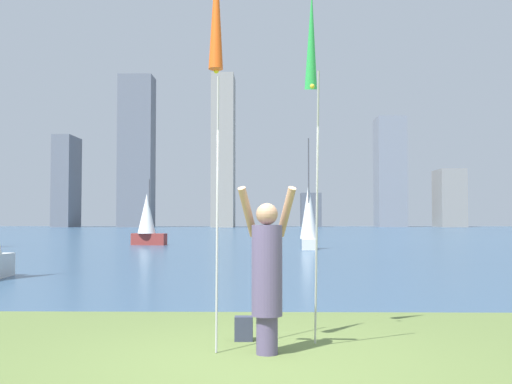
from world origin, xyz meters
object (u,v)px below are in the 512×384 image
Objects in this scene: person at (267,271)px; sailboat_0 at (147,219)px; sailboat_2 at (309,218)px; bag at (244,329)px; kite_flag_left at (216,16)px; kite_flag_right at (312,48)px.

sailboat_0 is (-6.83, 28.90, 0.55)m from person.
bag is at bearing -95.68° from sailboat_2.
kite_flag_left is 24.29m from sailboat_2.
person is 6.28× the size of bag.
kite_flag_left is 1.22× the size of sailboat_0.
kite_flag_left is at bearing -96.15° from sailboat_2.
person is 2.92m from kite_flag_right.
bag is at bearing 71.31° from kite_flag_left.
person is at bearing -122.71° from kite_flag_right.
bag is at bearing -172.17° from kite_flag_right.
sailboat_0 is at bearing 102.21° from kite_flag_left.
bag is at bearing -76.90° from sailboat_0.
bag is (0.28, 0.82, -3.59)m from kite_flag_left.
sailboat_2 reaches higher than sailboat_0.
sailboat_2 is at bearing 84.32° from bag.
sailboat_0 is at bearing 104.78° from kite_flag_right.
kite_flag_left reaches higher than sailboat_0.
sailboat_0 reaches higher than person.
sailboat_0 is 0.69× the size of sailboat_2.
kite_flag_left reaches higher than bag.
sailboat_0 is at bearing 103.10° from bag.
sailboat_0 is at bearing 150.99° from sailboat_2.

